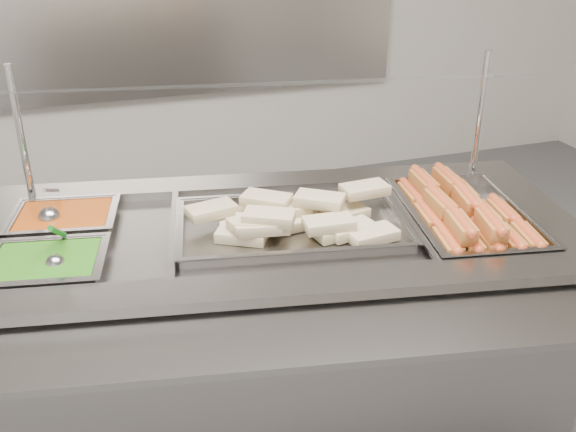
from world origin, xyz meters
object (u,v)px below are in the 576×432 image
object	(u,v)px
serving_spoon	(56,258)
pan_hotdogs	(464,223)
sneeze_guard	(263,89)
pan_wraps	(291,230)
ladle	(50,216)
steam_counter	(273,342)

from	to	relation	value
serving_spoon	pan_hotdogs	bearing A→B (deg)	-4.02
sneeze_guard	pan_wraps	world-z (taller)	sneeze_guard
sneeze_guard	pan_hotdogs	world-z (taller)	sneeze_guard
ladle	serving_spoon	bearing A→B (deg)	-86.89
pan_hotdogs	ladle	xyz separation A→B (m)	(-1.12, 0.33, 0.04)
steam_counter	sneeze_guard	bearing A→B (deg)	79.10
sneeze_guard	pan_wraps	size ratio (longest dim) A/B	2.25
steam_counter	sneeze_guard	size ratio (longest dim) A/B	1.20
sneeze_guard	ladle	bearing A→B (deg)	176.41
steam_counter	sneeze_guard	distance (m)	0.75
serving_spoon	steam_counter	bearing A→B (deg)	2.79
steam_counter	ladle	xyz separation A→B (m)	(-0.57, 0.23, 0.40)
steam_counter	pan_hotdogs	bearing A→B (deg)	-10.91
serving_spoon	sneeze_guard	bearing A→B (deg)	20.02
pan_wraps	ladle	size ratio (longest dim) A/B	3.75
pan_wraps	ladle	xyz separation A→B (m)	(-0.62, 0.24, 0.03)
pan_wraps	ladle	distance (m)	0.67
pan_hotdogs	serving_spoon	xyz separation A→B (m)	(-1.10, 0.08, 0.05)
sneeze_guard	serving_spoon	world-z (taller)	sneeze_guard
steam_counter	serving_spoon	bearing A→B (deg)	-177.21
steam_counter	serving_spoon	world-z (taller)	serving_spoon
ladle	serving_spoon	distance (m)	0.26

